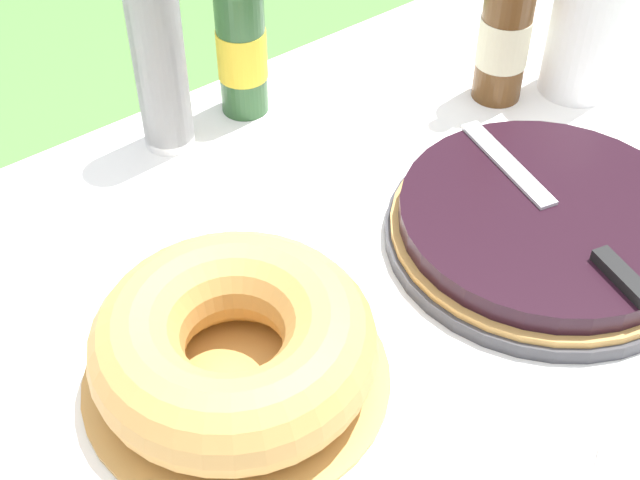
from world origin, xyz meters
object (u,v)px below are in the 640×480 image
Objects in this scene: cup_stack at (160,63)px; paper_towel_roll at (587,25)px; berry_tart at (545,226)px; bundt_cake at (234,347)px; cider_bottle_amber at (506,27)px; cider_bottle_green at (241,40)px; serving_knife at (564,219)px.

paper_towel_roll is at bearing -25.46° from cup_stack.
bundt_cake is at bearing 172.23° from berry_tart.
cider_bottle_amber is at bearing 150.02° from paper_towel_roll.
cup_stack is at bearing 154.54° from paper_towel_roll.
cider_bottle_green is 0.51m from paper_towel_roll.
bundt_cake is 0.76m from paper_towel_roll.
cup_stack is at bearing 40.34° from serving_knife.
cider_bottle_amber is at bearing -32.94° from cider_bottle_green.
paper_towel_roll is (0.31, 0.21, 0.08)m from berry_tart.
cider_bottle_amber is at bearing 53.73° from berry_tart.
berry_tart is 0.56m from cup_stack.
cup_stack is 0.85× the size of cider_bottle_green.
cider_bottle_amber is (0.20, 0.27, 0.09)m from berry_tart.
cider_bottle_amber is at bearing -20.90° from serving_knife.
cider_bottle_green is at bearing 147.79° from paper_towel_roll.
cup_stack reaches higher than paper_towel_roll.
bundt_cake is 0.52m from cider_bottle_green.
bundt_cake is at bearing -161.46° from cider_bottle_amber.
cup_stack is (0.17, 0.42, 0.08)m from bundt_cake.
cider_bottle_green reaches higher than cup_stack.
paper_towel_roll is (0.11, -0.06, -0.01)m from cider_bottle_amber.
berry_tart is 0.35m from cider_bottle_amber.
serving_knife is 1.17× the size of cider_bottle_amber.
berry_tart is 1.27× the size of cider_bottle_amber.
cider_bottle_green is 1.00× the size of cider_bottle_amber.
cider_bottle_amber is (0.46, -0.21, -0.01)m from cup_stack.
bundt_cake is 1.07× the size of cider_bottle_green.
bundt_cake is 1.07× the size of cider_bottle_amber.
cup_stack reaches higher than serving_knife.
cider_bottle_amber is (0.21, 0.30, 0.06)m from serving_knife.
serving_knife is at bearing -124.48° from cider_bottle_amber.
berry_tart is at bearing -0.00° from serving_knife.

